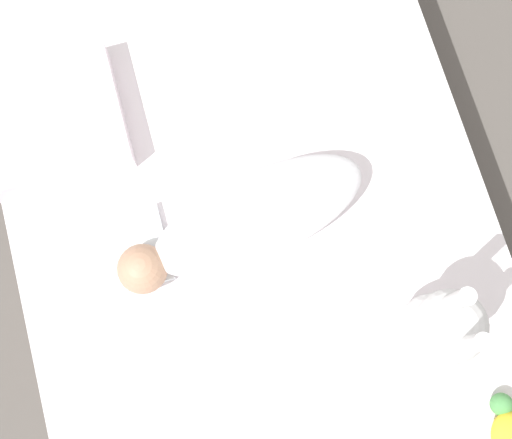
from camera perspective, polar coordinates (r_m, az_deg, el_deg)
The scene contains 6 objects.
ground_plane at distance 1.83m, azimuth -0.19°, elevation -2.21°, with size 12.00×12.00×0.00m, color #514C47.
bed_mattress at distance 1.71m, azimuth -0.21°, elevation -1.47°, with size 1.49×1.07×0.23m.
burp_cloth at distance 1.61m, azimuth -10.45°, elevation -2.58°, with size 0.17×0.19×0.02m.
swaddled_baby at distance 1.54m, azimuth -0.63°, elevation -0.02°, with size 0.27×0.58×0.13m.
pillow at distance 1.70m, azimuth -16.68°, elevation 7.37°, with size 0.29×0.36×0.08m.
bunny_plush at distance 1.47m, azimuth 14.61°, elevation -8.49°, with size 0.16×0.16×0.37m.
Camera 1 is at (-0.34, 0.09, 1.79)m, focal length 50.00 mm.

